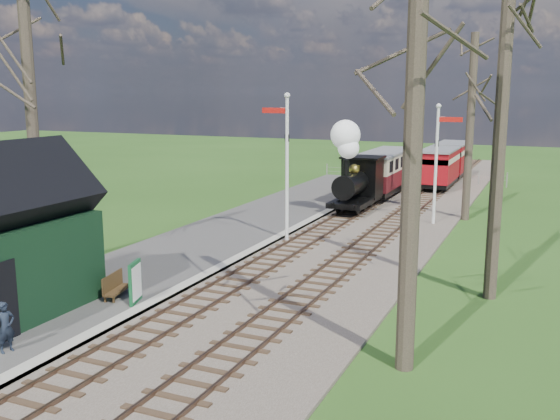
% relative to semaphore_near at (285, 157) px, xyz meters
% --- Properties ---
extents(distant_hills, '(114.40, 48.00, 22.02)m').
position_rel_semaphore_near_xyz_m(distant_hills, '(2.17, 48.38, -19.83)').
color(distant_hills, '#385B23').
rests_on(distant_hills, ground).
extents(ballast_bed, '(8.00, 60.00, 0.10)m').
position_rel_semaphore_near_xyz_m(ballast_bed, '(2.07, 6.00, -3.57)').
color(ballast_bed, brown).
rests_on(ballast_bed, ground).
extents(track_near, '(1.60, 60.00, 0.15)m').
position_rel_semaphore_near_xyz_m(track_near, '(0.77, 6.00, -3.52)').
color(track_near, brown).
rests_on(track_near, ground).
extents(track_far, '(1.60, 60.00, 0.15)m').
position_rel_semaphore_near_xyz_m(track_far, '(3.37, 6.00, -3.52)').
color(track_far, brown).
rests_on(track_far, ground).
extents(platform, '(5.00, 44.00, 0.20)m').
position_rel_semaphore_near_xyz_m(platform, '(-2.73, -2.00, -3.52)').
color(platform, '#474442').
rests_on(platform, ground).
extents(coping_strip, '(0.40, 44.00, 0.21)m').
position_rel_semaphore_near_xyz_m(coping_strip, '(-0.43, -2.00, -3.52)').
color(coping_strip, '#B2AD9E').
rests_on(coping_strip, ground).
extents(semaphore_near, '(1.22, 0.24, 6.22)m').
position_rel_semaphore_near_xyz_m(semaphore_near, '(0.00, 0.00, 0.00)').
color(semaphore_near, silver).
rests_on(semaphore_near, ground).
extents(semaphore_far, '(1.22, 0.24, 5.72)m').
position_rel_semaphore_near_xyz_m(semaphore_far, '(5.14, 6.00, -0.27)').
color(semaphore_far, silver).
rests_on(semaphore_far, ground).
extents(bare_trees, '(15.51, 22.39, 12.00)m').
position_rel_semaphore_near_xyz_m(bare_trees, '(2.10, -5.90, 1.59)').
color(bare_trees, '#382D23').
rests_on(bare_trees, ground).
extents(fence_line, '(12.60, 0.08, 1.00)m').
position_rel_semaphore_near_xyz_m(fence_line, '(1.07, 20.00, -3.07)').
color(fence_line, slate).
rests_on(fence_line, ground).
extents(locomotive, '(1.88, 4.39, 4.70)m').
position_rel_semaphore_near_xyz_m(locomotive, '(0.76, 7.37, -1.46)').
color(locomotive, black).
rests_on(locomotive, ground).
extents(coach, '(2.20, 7.53, 2.31)m').
position_rel_semaphore_near_xyz_m(coach, '(0.77, 13.44, -2.04)').
color(coach, black).
rests_on(coach, ground).
extents(red_carriage_a, '(2.01, 4.98, 2.12)m').
position_rel_semaphore_near_xyz_m(red_carriage_a, '(3.37, 17.19, -2.16)').
color(red_carriage_a, black).
rests_on(red_carriage_a, ground).
extents(red_carriage_b, '(2.01, 4.98, 2.12)m').
position_rel_semaphore_near_xyz_m(red_carriage_b, '(3.37, 22.69, -2.16)').
color(red_carriage_b, black).
rests_on(red_carriage_b, ground).
extents(sign_board, '(0.33, 0.83, 1.23)m').
position_rel_semaphore_near_xyz_m(sign_board, '(-0.80, -9.19, -2.81)').
color(sign_board, '#104D25').
rests_on(sign_board, platform).
extents(bench, '(0.60, 1.30, 0.71)m').
position_rel_semaphore_near_xyz_m(bench, '(-1.70, -9.02, -3.09)').
color(bench, '#4A331A').
rests_on(bench, platform).
extents(person, '(0.40, 0.51, 1.23)m').
position_rel_semaphore_near_xyz_m(person, '(-1.45, -13.32, -2.81)').
color(person, black).
rests_on(person, platform).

